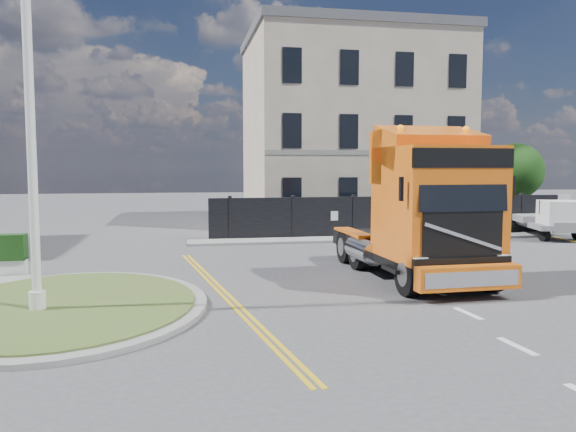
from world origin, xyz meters
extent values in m
plane|color=#424244|center=(0.00, 0.00, 0.00)|extent=(120.00, 120.00, 0.00)
cylinder|color=gray|center=(-7.00, -3.00, 0.06)|extent=(6.80, 6.80, 0.12)
cylinder|color=#3D4F1F|center=(-7.00, -3.00, 0.14)|extent=(6.20, 6.20, 0.05)
cube|color=black|center=(6.00, 9.00, 1.00)|extent=(18.00, 0.25, 2.00)
cube|color=silver|center=(14.50, 9.00, 1.00)|extent=(2.60, 0.12, 2.00)
cube|color=beige|center=(6.00, 16.50, 5.50)|extent=(12.00, 10.00, 11.00)
cube|color=#535459|center=(6.00, 16.50, 11.25)|extent=(12.30, 10.30, 0.50)
cube|color=beige|center=(3.00, 16.50, 12.00)|extent=(0.80, 0.80, 1.60)
cube|color=beige|center=(9.00, 16.50, 12.00)|extent=(0.80, 0.80, 1.60)
cylinder|color=#382619|center=(14.50, 12.00, 1.20)|extent=(0.24, 0.24, 2.40)
sphere|color=black|center=(14.50, 12.00, 3.20)|extent=(3.20, 3.20, 3.20)
sphere|color=black|center=(14.00, 12.40, 2.60)|extent=(2.20, 2.20, 2.20)
cube|color=gray|center=(6.00, 8.10, 0.06)|extent=(20.00, 1.60, 0.12)
cube|color=black|center=(2.86, -0.32, 0.84)|extent=(2.95, 7.17, 0.51)
cube|color=orange|center=(2.91, -2.29, 2.42)|extent=(2.89, 3.00, 3.15)
cube|color=orange|center=(2.88, -1.11, 3.72)|extent=(2.84, 1.09, 1.58)
cube|color=black|center=(2.95, -3.73, 2.87)|extent=(2.48, 0.13, 1.18)
cube|color=orange|center=(2.96, -4.09, 0.62)|extent=(2.83, 0.47, 0.62)
cylinder|color=black|center=(1.72, -3.22, 0.59)|extent=(0.39, 1.18, 1.17)
cylinder|color=gray|center=(1.72, -3.22, 0.59)|extent=(0.42, 0.65, 0.64)
cylinder|color=black|center=(4.15, -3.16, 0.59)|extent=(0.39, 1.18, 1.17)
cylinder|color=gray|center=(4.15, -3.16, 0.59)|extent=(0.42, 0.65, 0.64)
cylinder|color=black|center=(1.61, 0.78, 0.59)|extent=(0.39, 1.18, 1.17)
cylinder|color=gray|center=(1.61, 0.78, 0.59)|extent=(0.42, 0.65, 0.64)
cylinder|color=black|center=(4.04, 0.84, 0.59)|extent=(0.39, 1.18, 1.17)
cylinder|color=gray|center=(4.04, 0.84, 0.59)|extent=(0.42, 0.65, 0.64)
cylinder|color=black|center=(1.57, 2.13, 0.59)|extent=(0.39, 1.18, 1.17)
cylinder|color=gray|center=(1.57, 2.13, 0.59)|extent=(0.42, 0.65, 0.64)
cylinder|color=black|center=(4.00, 2.19, 0.59)|extent=(0.39, 1.18, 1.17)
cylinder|color=gray|center=(4.00, 2.19, 0.59)|extent=(0.42, 0.65, 0.64)
cube|color=slate|center=(13.19, 7.49, 0.66)|extent=(2.87, 4.80, 0.23)
cube|color=silver|center=(13.19, 6.09, 1.27)|extent=(2.15, 2.08, 1.22)
cylinder|color=black|center=(12.30, 6.09, 0.33)|extent=(0.23, 0.66, 0.66)
cylinder|color=black|center=(12.30, 8.90, 0.33)|extent=(0.23, 0.66, 0.66)
cylinder|color=black|center=(14.08, 8.90, 0.33)|extent=(0.23, 0.66, 0.66)
cylinder|color=silver|center=(-7.50, -3.50, 4.60)|extent=(0.21, 0.21, 9.20)
camera|label=1|loc=(-4.17, -17.08, 3.42)|focal=35.00mm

